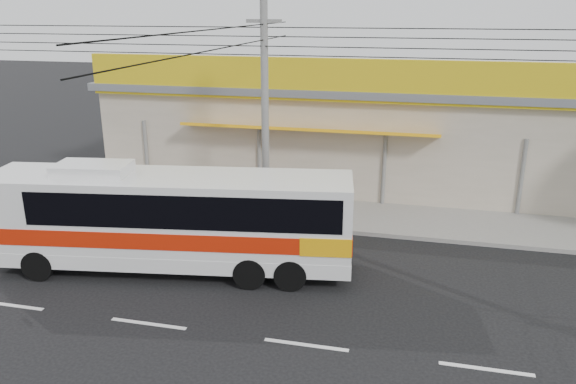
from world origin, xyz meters
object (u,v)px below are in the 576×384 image
object	(u,v)px
coach_bus	(176,215)
utility_pole	(264,40)
motorbike_dark	(131,192)
motorbike_red	(257,195)

from	to	relation	value
coach_bus	utility_pole	size ratio (longest dim) A/B	0.32
utility_pole	motorbike_dark	bearing A→B (deg)	174.90
motorbike_dark	coach_bus	bearing A→B (deg)	-157.32
motorbike_red	coach_bus	bearing A→B (deg)	177.38
motorbike_dark	utility_pole	world-z (taller)	utility_pole
coach_bus	utility_pole	world-z (taller)	utility_pole
coach_bus	utility_pole	xyz separation A→B (m)	(1.55, 4.19, 4.74)
coach_bus	motorbike_red	world-z (taller)	coach_bus
motorbike_dark	utility_pole	distance (m)	8.09
motorbike_red	utility_pole	xyz separation A→B (m)	(0.68, -1.19, 5.80)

